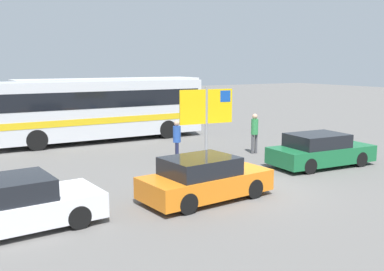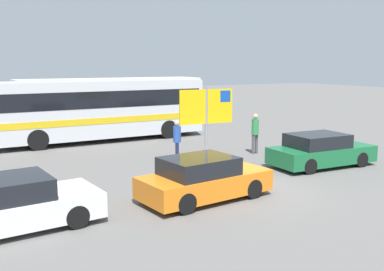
{
  "view_description": "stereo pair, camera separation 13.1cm",
  "coord_description": "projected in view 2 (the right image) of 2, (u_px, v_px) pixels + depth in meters",
  "views": [
    {
      "loc": [
        -8.38,
        -11.34,
        4.04
      ],
      "look_at": [
        0.15,
        3.26,
        1.3
      ],
      "focal_mm": 41.35,
      "sensor_mm": 36.0,
      "label": 1
    },
    {
      "loc": [
        -8.27,
        -11.41,
        4.04
      ],
      "look_at": [
        0.15,
        3.26,
        1.3
      ],
      "focal_mm": 41.35,
      "sensor_mm": 36.0,
      "label": 2
    }
  ],
  "objects": [
    {
      "name": "bus_rear_coach",
      "position": [
        112.0,
        101.0,
        27.09
      ],
      "size": [
        11.13,
        2.66,
        3.17
      ],
      "color": "white",
      "rests_on": "ground"
    },
    {
      "name": "ground",
      "position": [
        237.0,
        189.0,
        14.48
      ],
      "size": [
        120.0,
        120.0,
        0.0
      ],
      "primitive_type": "plane",
      "color": "#605E5B"
    },
    {
      "name": "bus_front_coach",
      "position": [
        100.0,
        107.0,
        23.38
      ],
      "size": [
        11.13,
        2.66,
        3.17
      ],
      "color": "silver",
      "rests_on": "ground"
    },
    {
      "name": "car_orange",
      "position": [
        203.0,
        179.0,
        13.22
      ],
      "size": [
        4.14,
        2.11,
        1.32
      ],
      "rotation": [
        0.0,
        0.0,
        0.1
      ],
      "color": "orange",
      "rests_on": "ground"
    },
    {
      "name": "car_white",
      "position": [
        12.0,
        205.0,
        10.82
      ],
      "size": [
        4.22,
        2.15,
        1.32
      ],
      "rotation": [
        0.0,
        0.0,
        0.08
      ],
      "color": "silver",
      "rests_on": "ground"
    },
    {
      "name": "car_green",
      "position": [
        320.0,
        151.0,
        17.54
      ],
      "size": [
        4.34,
        2.03,
        1.32
      ],
      "rotation": [
        0.0,
        0.0,
        -0.06
      ],
      "color": "#196638",
      "rests_on": "ground"
    },
    {
      "name": "pedestrian_crossing_lot",
      "position": [
        177.0,
        138.0,
        18.21
      ],
      "size": [
        0.32,
        0.32,
        1.75
      ],
      "rotation": [
        0.0,
        0.0,
        2.75
      ],
      "color": "#1E2347",
      "rests_on": "ground"
    },
    {
      "name": "ferry_sign",
      "position": [
        207.0,
        110.0,
        16.74
      ],
      "size": [
        2.2,
        0.26,
        3.2
      ],
      "rotation": [
        0.0,
        0.0,
        -0.09
      ],
      "color": "gray",
      "rests_on": "ground"
    },
    {
      "name": "pedestrian_by_bus",
      "position": [
        255.0,
        130.0,
        20.0
      ],
      "size": [
        0.32,
        0.32,
        1.83
      ],
      "rotation": [
        0.0,
        0.0,
        4.64
      ],
      "color": "#4C4C51",
      "rests_on": "ground"
    }
  ]
}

